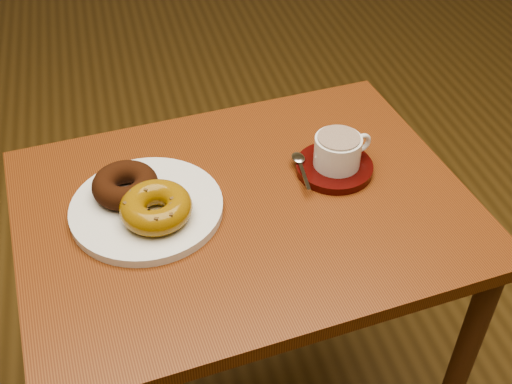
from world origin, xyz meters
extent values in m
cube|color=brown|center=(-0.02, 0.13, 0.68)|extent=(0.79, 0.62, 0.03)
cylinder|color=#4D2A16|center=(0.33, -0.07, 0.33)|extent=(0.04, 0.04, 0.67)
cylinder|color=#4D2A16|center=(-0.38, 0.34, 0.33)|extent=(0.04, 0.04, 0.67)
cylinder|color=#4D2A16|center=(0.29, 0.41, 0.33)|extent=(0.04, 0.04, 0.67)
cylinder|color=white|center=(-0.18, 0.15, 0.70)|extent=(0.34, 0.34, 0.02)
torus|color=#32160A|center=(-0.21, 0.19, 0.73)|extent=(0.14, 0.14, 0.04)
torus|color=#8D640F|center=(-0.17, 0.12, 0.73)|extent=(0.16, 0.16, 0.04)
cube|color=#533A1B|center=(-0.13, 0.12, 0.75)|extent=(0.01, 0.01, 0.00)
cube|color=#533A1B|center=(-0.13, 0.13, 0.75)|extent=(0.01, 0.01, 0.00)
cube|color=#533A1B|center=(-0.14, 0.14, 0.75)|extent=(0.01, 0.01, 0.00)
cube|color=#533A1B|center=(-0.15, 0.15, 0.75)|extent=(0.01, 0.01, 0.00)
cube|color=#533A1B|center=(-0.16, 0.16, 0.75)|extent=(0.01, 0.01, 0.00)
cube|color=#533A1B|center=(-0.17, 0.16, 0.75)|extent=(0.01, 0.01, 0.00)
cube|color=#533A1B|center=(-0.19, 0.15, 0.75)|extent=(0.01, 0.01, 0.00)
cube|color=#533A1B|center=(-0.19, 0.14, 0.75)|extent=(0.01, 0.01, 0.00)
cube|color=#533A1B|center=(-0.20, 0.13, 0.75)|extent=(0.01, 0.01, 0.00)
cube|color=#533A1B|center=(-0.20, 0.12, 0.75)|extent=(0.01, 0.01, 0.00)
cube|color=#533A1B|center=(-0.20, 0.11, 0.75)|extent=(0.01, 0.01, 0.00)
cube|color=#533A1B|center=(-0.19, 0.10, 0.75)|extent=(0.01, 0.01, 0.00)
cube|color=#533A1B|center=(-0.19, 0.09, 0.75)|extent=(0.01, 0.01, 0.00)
cube|color=#533A1B|center=(-0.17, 0.08, 0.75)|extent=(0.01, 0.01, 0.00)
cube|color=#533A1B|center=(-0.16, 0.08, 0.75)|extent=(0.01, 0.01, 0.00)
cube|color=#533A1B|center=(-0.15, 0.09, 0.75)|extent=(0.01, 0.01, 0.00)
cube|color=#533A1B|center=(-0.14, 0.10, 0.75)|extent=(0.01, 0.01, 0.00)
cube|color=#533A1B|center=(-0.13, 0.11, 0.75)|extent=(0.01, 0.01, 0.00)
cylinder|color=#380907|center=(0.15, 0.18, 0.70)|extent=(0.17, 0.17, 0.01)
cylinder|color=white|center=(0.16, 0.18, 0.74)|extent=(0.08, 0.08, 0.05)
cylinder|color=#522C1C|center=(0.16, 0.18, 0.77)|extent=(0.07, 0.07, 0.00)
torus|color=white|center=(0.20, 0.19, 0.74)|extent=(0.04, 0.02, 0.04)
ellipsoid|color=silver|center=(0.09, 0.21, 0.71)|extent=(0.02, 0.03, 0.01)
cube|color=silver|center=(0.09, 0.16, 0.71)|extent=(0.01, 0.08, 0.00)
camera|label=1|loc=(-0.20, -0.64, 1.41)|focal=45.00mm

